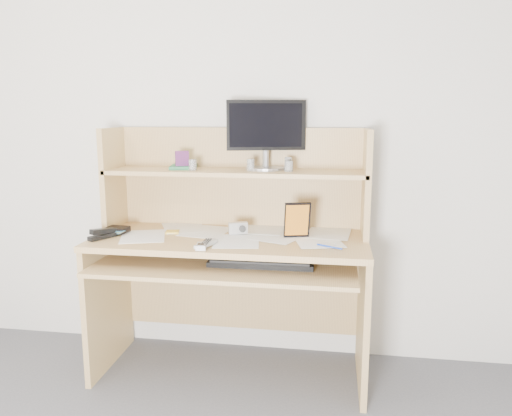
# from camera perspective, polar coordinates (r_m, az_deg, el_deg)

# --- Properties ---
(back_wall) EXTENTS (3.60, 0.04, 2.50)m
(back_wall) POSITION_cam_1_polar(r_m,az_deg,el_deg) (2.81, -1.74, 8.17)
(back_wall) COLOR silver
(back_wall) RESTS_ON floor
(desk) EXTENTS (1.40, 0.70, 1.30)m
(desk) POSITION_cam_1_polar(r_m,az_deg,el_deg) (2.66, -2.62, -4.11)
(desk) COLOR tan
(desk) RESTS_ON floor
(paper_clutter) EXTENTS (1.32, 0.54, 0.01)m
(paper_clutter) POSITION_cam_1_polar(r_m,az_deg,el_deg) (2.57, -2.98, -3.30)
(paper_clutter) COLOR white
(paper_clutter) RESTS_ON desk
(keyboard) EXTENTS (0.51, 0.19, 0.04)m
(keyboard) POSITION_cam_1_polar(r_m,az_deg,el_deg) (2.45, 0.63, -6.07)
(keyboard) COLOR black
(keyboard) RESTS_ON desk
(tv_remote) EXTENTS (0.08, 0.17, 0.02)m
(tv_remote) POSITION_cam_1_polar(r_m,az_deg,el_deg) (2.40, -5.71, -4.09)
(tv_remote) COLOR #A7A8A3
(tv_remote) RESTS_ON paper_clutter
(flip_phone) EXTENTS (0.06, 0.09, 0.02)m
(flip_phone) POSITION_cam_1_polar(r_m,az_deg,el_deg) (2.36, -6.26, -4.26)
(flip_phone) COLOR silver
(flip_phone) RESTS_ON paper_clutter
(stapler) EXTENTS (0.11, 0.15, 0.05)m
(stapler) POSITION_cam_1_polar(r_m,az_deg,el_deg) (2.65, -17.19, -2.78)
(stapler) COLOR black
(stapler) RESTS_ON paper_clutter
(wallet) EXTENTS (0.12, 0.10, 0.03)m
(wallet) POSITION_cam_1_polar(r_m,az_deg,el_deg) (2.75, -15.58, -2.39)
(wallet) COLOR black
(wallet) RESTS_ON paper_clutter
(sticky_note_pad) EXTENTS (0.08, 0.08, 0.01)m
(sticky_note_pad) POSITION_cam_1_polar(r_m,az_deg,el_deg) (2.70, -9.53, -2.70)
(sticky_note_pad) COLOR #D2DA39
(sticky_note_pad) RESTS_ON desk
(digital_camera) EXTENTS (0.11, 0.07, 0.06)m
(digital_camera) POSITION_cam_1_polar(r_m,az_deg,el_deg) (2.61, -2.07, -2.30)
(digital_camera) COLOR silver
(digital_camera) RESTS_ON paper_clutter
(game_case) EXTENTS (0.13, 0.05, 0.18)m
(game_case) POSITION_cam_1_polar(r_m,az_deg,el_deg) (2.52, 4.73, -1.37)
(game_case) COLOR black
(game_case) RESTS_ON paper_clutter
(blue_pen) EXTENTS (0.12, 0.08, 0.01)m
(blue_pen) POSITION_cam_1_polar(r_m,az_deg,el_deg) (2.38, 8.39, -4.39)
(blue_pen) COLOR #173AAD
(blue_pen) RESTS_ON paper_clutter
(card_box) EXTENTS (0.07, 0.05, 0.10)m
(card_box) POSITION_cam_1_polar(r_m,az_deg,el_deg) (2.71, -8.45, 5.43)
(card_box) COLOR maroon
(card_box) RESTS_ON desk
(shelf_book) EXTENTS (0.16, 0.20, 0.02)m
(shelf_book) POSITION_cam_1_polar(r_m,az_deg,el_deg) (2.75, -8.29, 4.68)
(shelf_book) COLOR #2E7440
(shelf_book) RESTS_ON desk
(chip_stack_a) EXTENTS (0.04, 0.04, 0.06)m
(chip_stack_a) POSITION_cam_1_polar(r_m,az_deg,el_deg) (2.66, -7.25, 4.91)
(chip_stack_a) COLOR black
(chip_stack_a) RESTS_ON desk
(chip_stack_b) EXTENTS (0.04, 0.04, 0.06)m
(chip_stack_b) POSITION_cam_1_polar(r_m,az_deg,el_deg) (2.61, -0.62, 4.93)
(chip_stack_b) COLOR white
(chip_stack_b) RESTS_ON desk
(chip_stack_c) EXTENTS (0.05, 0.05, 0.06)m
(chip_stack_c) POSITION_cam_1_polar(r_m,az_deg,el_deg) (2.59, 3.77, 4.80)
(chip_stack_c) COLOR black
(chip_stack_c) RESTS_ON desk
(chip_stack_d) EXTENTS (0.04, 0.04, 0.07)m
(chip_stack_d) POSITION_cam_1_polar(r_m,az_deg,el_deg) (2.65, 3.71, 5.09)
(chip_stack_d) COLOR white
(chip_stack_d) RESTS_ON desk
(monitor) EXTENTS (0.41, 0.21, 0.37)m
(monitor) POSITION_cam_1_polar(r_m,az_deg,el_deg) (2.68, 1.16, 8.61)
(monitor) COLOR #ABABB0
(monitor) RESTS_ON desk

